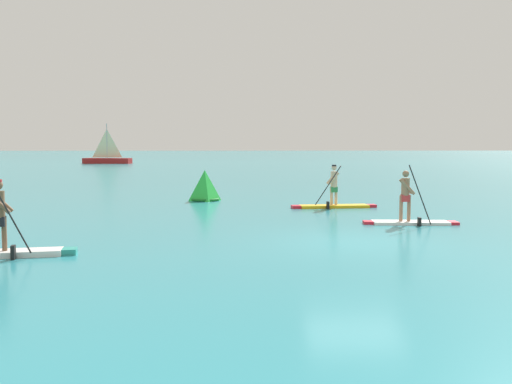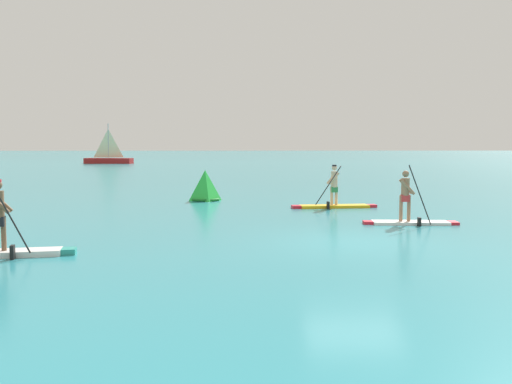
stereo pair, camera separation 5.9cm
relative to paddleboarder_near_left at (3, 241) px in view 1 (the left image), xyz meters
The scene contains 6 objects.
ground 8.49m from the paddleboarder_near_left, 11.54° to the left, with size 440.00×440.00×0.00m, color teal.
paddleboarder_near_left is the anchor object (origin of this frame).
paddleboarder_mid_center 13.25m from the paddleboarder_near_left, 46.88° to the left, with size 3.46×1.04×1.75m.
paddleboarder_far_right 11.79m from the paddleboarder_near_left, 24.84° to the left, with size 2.99×1.00×1.95m.
race_marker_buoy 13.27m from the paddleboarder_near_left, 73.67° to the left, with size 1.32×1.32×1.38m.
sailboat_left_horizon 64.20m from the paddleboarder_near_left, 101.12° to the left, with size 6.46×2.63×5.29m.
Camera 1 is at (-2.95, -14.44, 2.52)m, focal length 39.75 mm.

